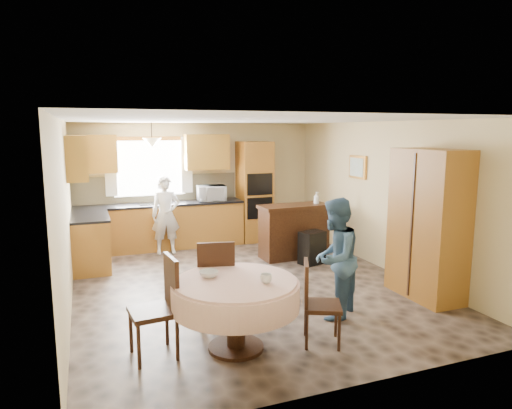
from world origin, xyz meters
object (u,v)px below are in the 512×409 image
at_px(chair_left, 161,302).
at_px(chair_back, 216,279).
at_px(oven_tower, 255,192).
at_px(person_dining, 335,258).
at_px(dining_table, 236,296).
at_px(sideboard, 294,233).
at_px(chair_right, 315,299).
at_px(cupboard, 428,224).
at_px(person_sink, 166,215).

bearing_deg(chair_left, chair_back, 119.36).
height_order(oven_tower, person_dining, oven_tower).
distance_m(dining_table, chair_left, 0.79).
relative_size(oven_tower, person_dining, 1.39).
xyz_separation_m(sideboard, dining_table, (-2.16, -3.08, 0.14)).
distance_m(chair_left, chair_right, 1.67).
height_order(dining_table, person_dining, person_dining).
bearing_deg(cupboard, sideboard, 108.76).
bearing_deg(person_sink, oven_tower, 13.90).
xyz_separation_m(chair_left, person_sink, (0.75, 4.05, 0.16)).
height_order(chair_right, person_dining, person_dining).
xyz_separation_m(chair_left, chair_back, (0.74, 0.52, 0.00)).
bearing_deg(chair_left, cupboard, 90.41).
bearing_deg(chair_right, person_dining, -20.15).
bearing_deg(chair_back, sideboard, -119.98).
relative_size(oven_tower, sideboard, 1.62).
distance_m(dining_table, person_sink, 4.21).
bearing_deg(cupboard, person_sink, 129.75).
xyz_separation_m(dining_table, chair_back, (-0.03, 0.68, -0.02)).
relative_size(oven_tower, cupboard, 1.01).
bearing_deg(person_dining, person_sink, -110.26).
bearing_deg(oven_tower, chair_back, -116.78).
height_order(dining_table, chair_back, chair_back).
height_order(oven_tower, cupboard, oven_tower).
xyz_separation_m(sideboard, cupboard, (0.86, -2.52, 0.58)).
bearing_deg(oven_tower, person_dining, -96.85).
height_order(person_sink, person_dining, person_dining).
bearing_deg(oven_tower, chair_right, -102.77).
xyz_separation_m(chair_left, person_dining, (2.22, 0.24, 0.18)).
relative_size(chair_back, person_dining, 0.70).
height_order(oven_tower, sideboard, oven_tower).
bearing_deg(dining_table, oven_tower, 67.02).
bearing_deg(oven_tower, sideboard, -82.02).
relative_size(sideboard, chair_left, 1.23).
bearing_deg(chair_back, person_dining, -178.32).
height_order(oven_tower, chair_left, oven_tower).
height_order(sideboard, chair_left, chair_left).
distance_m(oven_tower, person_dining, 4.24).
xyz_separation_m(chair_back, person_dining, (1.47, -0.28, 0.18)).
relative_size(sideboard, chair_right, 1.40).
bearing_deg(chair_left, chair_right, 72.80).
bearing_deg(dining_table, person_sink, 90.22).
distance_m(chair_right, person_sink, 4.48).
distance_m(chair_left, person_dining, 2.24).
bearing_deg(sideboard, dining_table, -127.74).
relative_size(cupboard, chair_back, 1.97).
relative_size(chair_left, person_sink, 0.71).
bearing_deg(dining_table, sideboard, 54.94).
xyz_separation_m(oven_tower, person_sink, (-1.97, -0.39, -0.31)).
height_order(sideboard, dining_table, sideboard).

